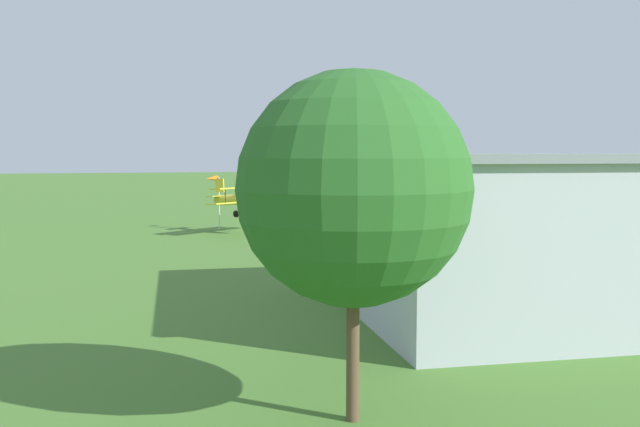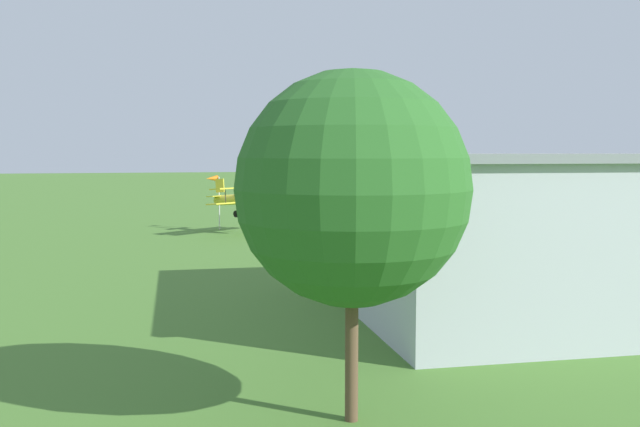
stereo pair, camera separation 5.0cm
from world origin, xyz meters
name	(u,v)px [view 2 (the right image)]	position (x,y,z in m)	size (l,w,h in m)	color
ground_plane	(323,228)	(0.00, 0.00, 0.00)	(400.00, 400.00, 0.00)	#47752D
hangar	(600,230)	(-4.31, 38.38, 3.76)	(25.77, 17.49, 7.50)	#B7BCC6
biplane	(242,198)	(8.55, 3.03, 3.31)	(7.83, 7.34, 3.49)	yellow
car_silver	(599,242)	(-15.53, 22.67, 0.84)	(2.17, 4.64, 1.62)	#B7B7BC
car_yellow	(506,243)	(-8.42, 21.72, 0.88)	(2.28, 4.82, 1.70)	gold
car_white	(337,255)	(5.25, 24.49, 0.89)	(2.13, 4.28, 1.73)	white
person_by_parked_cars	(378,248)	(1.32, 21.23, 0.80)	(0.44, 0.44, 1.62)	navy
person_beside_truck	(325,242)	(4.30, 17.59, 0.86)	(0.53, 0.53, 1.72)	orange
tree_behind_hangar_right	(352,189)	(11.75, 49.80, 6.56)	(6.53, 6.53, 9.83)	brown
windsock	(213,182)	(10.88, -0.78, 4.67)	(1.47, 1.20, 5.30)	silver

